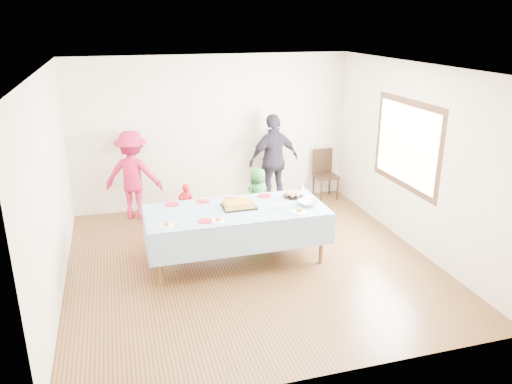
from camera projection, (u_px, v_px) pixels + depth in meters
ground at (250, 262)px, 7.10m from camera, size 5.00×5.00×0.00m
room_walls at (254, 140)px, 6.53m from camera, size 5.04×5.04×2.72m
party_table at (236, 213)px, 6.93m from camera, size 2.50×1.10×0.78m
birthday_cake at (239, 204)px, 6.97m from camera, size 0.47×0.36×0.08m
rolls_tray at (293, 194)px, 7.36m from camera, size 0.30×0.30×0.09m
punch_bowl at (308, 203)px, 7.04m from camera, size 0.29×0.29×0.07m
party_hat at (302, 186)px, 7.59m from camera, size 0.10×0.10×0.17m
fork_pile at (282, 206)px, 6.92m from camera, size 0.24×0.18×0.07m
plate_red_far_a at (172, 204)px, 7.07m from camera, size 0.20×0.20×0.01m
plate_red_far_b at (203, 201)px, 7.19m from camera, size 0.19×0.19×0.01m
plate_red_far_c at (230, 199)px, 7.26m from camera, size 0.19×0.19×0.01m
plate_red_far_d at (265, 196)px, 7.40m from camera, size 0.19×0.19×0.01m
plate_red_near at (205, 221)px, 6.49m from camera, size 0.18×0.18×0.01m
plate_white_left at (166, 226)px, 6.34m from camera, size 0.21×0.21×0.01m
plate_white_mid at (218, 221)px, 6.49m from camera, size 0.20×0.20×0.01m
plate_white_right at (299, 212)px, 6.79m from camera, size 0.22×0.22×0.01m
dining_chair at (324, 171)px, 9.54m from camera, size 0.42×0.42×0.92m
toddler_left at (187, 205)px, 8.16m from camera, size 0.33×0.28×0.76m
toddler_mid at (258, 196)px, 8.31m from camera, size 0.55×0.46×0.96m
toddler_right at (257, 197)px, 8.40m from camera, size 0.49×0.42×0.87m
adult_left at (133, 175)px, 8.46m from camera, size 1.11×0.85×1.52m
adult_right at (274, 160)px, 9.03m from camera, size 1.05×0.61×1.69m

